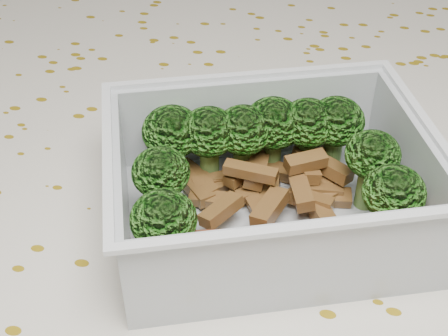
# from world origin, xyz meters

# --- Properties ---
(dining_table) EXTENTS (1.40, 0.90, 0.75)m
(dining_table) POSITION_xyz_m (0.00, 0.00, 0.67)
(dining_table) COLOR brown
(dining_table) RESTS_ON ground
(tablecloth) EXTENTS (1.46, 0.96, 0.19)m
(tablecloth) POSITION_xyz_m (0.00, 0.00, 0.72)
(tablecloth) COLOR beige
(tablecloth) RESTS_ON dining_table
(lunch_container) EXTENTS (0.25, 0.22, 0.07)m
(lunch_container) POSITION_xyz_m (0.03, -0.02, 0.78)
(lunch_container) COLOR silver
(lunch_container) RESTS_ON tablecloth
(broccoli_florets) EXTENTS (0.19, 0.16, 0.06)m
(broccoli_florets) POSITION_xyz_m (0.02, 0.00, 0.80)
(broccoli_florets) COLOR #608C3F
(broccoli_florets) RESTS_ON lunch_container
(meat_pile) EXTENTS (0.12, 0.10, 0.03)m
(meat_pile) POSITION_xyz_m (0.03, 0.00, 0.77)
(meat_pile) COLOR brown
(meat_pile) RESTS_ON lunch_container
(sausage) EXTENTS (0.17, 0.07, 0.03)m
(sausage) POSITION_xyz_m (0.05, -0.05, 0.77)
(sausage) COLOR #D05D34
(sausage) RESTS_ON lunch_container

